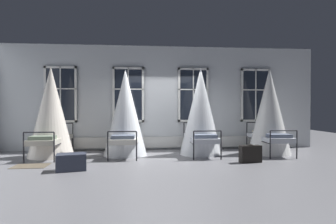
{
  "coord_description": "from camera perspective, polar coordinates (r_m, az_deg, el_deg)",
  "views": [
    {
      "loc": [
        -0.56,
        -7.73,
        1.41
      ],
      "look_at": [
        0.14,
        0.28,
        1.29
      ],
      "focal_mm": 28.63,
      "sensor_mm": 36.0,
      "label": 1
    }
  ],
  "objects": [
    {
      "name": "back_wall_with_windows",
      "position": [
        9.19,
        -1.51,
        3.03
      ],
      "size": [
        10.75,
        0.1,
        3.51
      ],
      "primitive_type": "cube",
      "color": "silver",
      "rests_on": "ground"
    },
    {
      "name": "suitcase_dark",
      "position": [
        7.31,
        17.12,
        -8.51
      ],
      "size": [
        0.58,
        0.28,
        0.47
      ],
      "rotation": [
        0.0,
        0.0,
        0.13
      ],
      "color": "black",
      "rests_on": "ground"
    },
    {
      "name": "cot_third",
      "position": [
        8.22,
        6.95,
        -0.06
      ],
      "size": [
        1.28,
        1.87,
        2.64
      ],
      "rotation": [
        0.0,
        0.0,
        1.57
      ],
      "color": "black",
      "rests_on": "ground"
    },
    {
      "name": "rug_first",
      "position": [
        7.38,
        -27.21,
        -10.18
      ],
      "size": [
        0.81,
        0.58,
        0.01
      ],
      "primitive_type": "cube",
      "rotation": [
        0.0,
        0.0,
        0.02
      ],
      "color": "brown",
      "rests_on": "ground"
    },
    {
      "name": "cot_first",
      "position": [
        8.48,
        -23.64,
        -0.17
      ],
      "size": [
        1.28,
        1.87,
        2.62
      ],
      "rotation": [
        0.0,
        0.0,
        1.57
      ],
      "color": "black",
      "rests_on": "ground"
    },
    {
      "name": "cot_second",
      "position": [
        8.08,
        -9.05,
        -0.36
      ],
      "size": [
        1.28,
        1.88,
        2.56
      ],
      "rotation": [
        0.0,
        0.0,
        1.55
      ],
      "color": "black",
      "rests_on": "ground"
    },
    {
      "name": "ground",
      "position": [
        7.88,
        -0.86,
        -9.43
      ],
      "size": [
        20.25,
        20.25,
        0.0
      ],
      "primitive_type": "plane",
      "color": "slate"
    },
    {
      "name": "travel_trunk",
      "position": [
        6.51,
        -19.86,
        -9.98
      ],
      "size": [
        0.71,
        0.53,
        0.38
      ],
      "primitive_type": "cube",
      "rotation": [
        0.0,
        0.0,
        0.22
      ],
      "color": "#2D3342",
      "rests_on": "ground"
    },
    {
      "name": "cot_fourth",
      "position": [
        8.86,
        20.76,
        -0.06
      ],
      "size": [
        1.28,
        1.88,
        2.64
      ],
      "rotation": [
        0.0,
        0.0,
        1.54
      ],
      "color": "black",
      "rests_on": "ground"
    },
    {
      "name": "window_bank",
      "position": [
        9.07,
        -1.46,
        -1.51
      ],
      "size": [
        7.66,
        0.1,
        2.71
      ],
      "color": "black",
      "rests_on": "ground"
    }
  ]
}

